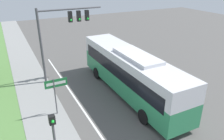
# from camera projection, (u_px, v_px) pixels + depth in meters

# --- Properties ---
(ground_plane) EXTENTS (80.00, 80.00, 0.00)m
(ground_plane) POSITION_uv_depth(u_px,v_px,m) (156.00, 125.00, 13.97)
(ground_plane) COLOR #565451
(bus) EXTENTS (2.64, 12.15, 3.64)m
(bus) POSITION_uv_depth(u_px,v_px,m) (130.00, 71.00, 16.88)
(bus) COLOR #2D8956
(bus) RESTS_ON ground_plane
(signal_gantry) EXTENTS (5.52, 0.41, 6.46)m
(signal_gantry) POSITION_uv_depth(u_px,v_px,m) (62.00, 28.00, 18.24)
(signal_gantry) COLOR #4C4C51
(signal_gantry) RESTS_ON ground_plane
(pedestrian_signal) EXTENTS (0.28, 0.34, 3.15)m
(pedestrian_signal) POSITION_uv_depth(u_px,v_px,m) (54.00, 134.00, 10.02)
(pedestrian_signal) COLOR #4C4C51
(pedestrian_signal) RESTS_ON ground_plane
(street_sign) EXTENTS (1.48, 0.08, 2.73)m
(street_sign) POSITION_uv_depth(u_px,v_px,m) (56.00, 89.00, 14.23)
(street_sign) COLOR #4C4C51
(street_sign) RESTS_ON ground_plane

